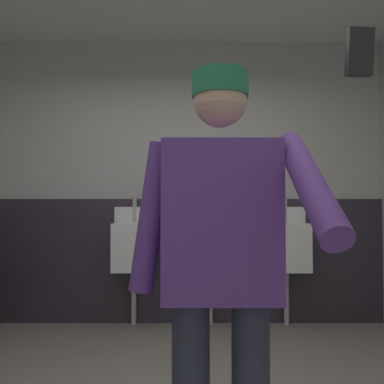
{
  "coord_description": "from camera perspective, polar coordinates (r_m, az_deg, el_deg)",
  "views": [
    {
      "loc": [
        0.11,
        -1.8,
        1.19
      ],
      "look_at": [
        0.11,
        0.17,
        1.25
      ],
      "focal_mm": 34.29,
      "sensor_mm": 36.0,
      "label": 1
    }
  ],
  "objects": [
    {
      "name": "urinal_middle",
      "position": [
        3.56,
        2.98,
        -8.36
      ],
      "size": [
        0.4,
        0.34,
        1.24
      ],
      "color": "white",
      "rests_on": "ground_plane"
    },
    {
      "name": "wall_back",
      "position": [
        3.76,
        -1.61,
        1.68
      ],
      "size": [
        4.62,
        0.12,
        2.82
      ],
      "primitive_type": "cube",
      "color": "#B2B2AD",
      "rests_on": "ground_plane"
    },
    {
      "name": "urinal_left",
      "position": [
        3.6,
        -9.15,
        -8.27
      ],
      "size": [
        0.4,
        0.34,
        1.24
      ],
      "color": "white",
      "rests_on": "ground_plane"
    },
    {
      "name": "wainscot_band_back",
      "position": [
        3.72,
        -1.66,
        -10.6
      ],
      "size": [
        4.02,
        0.03,
        1.23
      ],
      "primitive_type": "cube",
      "color": "#2D2833",
      "rests_on": "ground_plane"
    },
    {
      "name": "privacy_divider_panel",
      "position": [
        3.48,
        -3.18,
        -5.67
      ],
      "size": [
        0.04,
        0.4,
        0.9
      ],
      "primitive_type": "cube",
      "color": "#4C4C51"
    },
    {
      "name": "cell_phone",
      "position": [
        1.0,
        24.69,
        19.15
      ],
      "size": [
        0.06,
        0.04,
        0.11
      ],
      "primitive_type": "cube",
      "rotation": [
        0.11,
        0.0,
        0.06
      ],
      "color": "black"
    },
    {
      "name": "soap_dispenser",
      "position": [
        3.7,
        8.86,
        1.7
      ],
      "size": [
        0.1,
        0.07,
        0.18
      ],
      "primitive_type": "cube",
      "color": "silver"
    },
    {
      "name": "person",
      "position": [
        1.37,
        4.56,
        -10.65
      ],
      "size": [
        0.64,
        0.6,
        1.68
      ],
      "color": "#2D3342",
      "rests_on": "ground_plane"
    },
    {
      "name": "urinal_right",
      "position": [
        3.68,
        14.85,
        -8.1
      ],
      "size": [
        0.4,
        0.34,
        1.24
      ],
      "color": "white",
      "rests_on": "ground_plane"
    }
  ]
}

